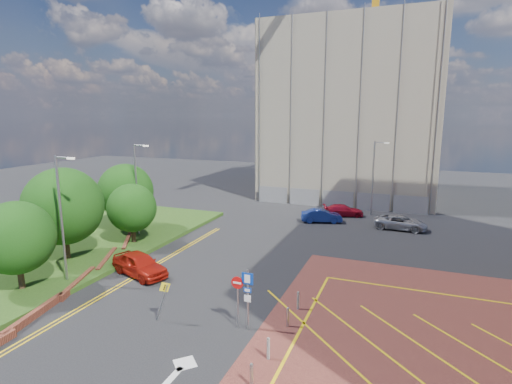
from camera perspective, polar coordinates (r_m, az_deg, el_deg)
The scene contains 19 objects.
ground at distance 20.76m, azimuth -3.65°, elevation -20.05°, with size 140.00×140.00×0.00m, color black.
grass_bed at distance 35.41m, azimuth -26.88°, elevation -7.62°, with size 14.00×32.00×0.30m, color #244315.
retaining_wall at distance 28.51m, azimuth -24.38°, elevation -11.67°, with size 6.06×20.33×0.40m.
tree_a at distance 27.86m, azimuth -31.04°, elevation -5.61°, with size 4.40×4.40×5.41m.
tree_b at distance 31.93m, azimuth -25.80°, elevation -1.84°, with size 5.60×5.60×6.74m.
tree_c at distance 34.38m, azimuth -17.31°, elevation -2.18°, with size 4.00×4.00×4.90m.
tree_d at distance 38.39m, azimuth -18.12°, elevation 0.12°, with size 5.00×5.00×6.08m.
lamp_left_near at distance 27.64m, azimuth -26.00°, elevation -2.79°, with size 1.53×0.16×8.00m.
lamp_left_far at distance 36.20m, azimuth -16.63°, elevation 0.86°, with size 1.53×0.16×8.00m.
lamp_back at distance 44.71m, azimuth 16.47°, elevation 2.30°, with size 1.53×0.16×8.00m.
sign_cluster at distance 20.53m, azimuth -1.75°, elevation -14.22°, with size 1.17×0.12×3.20m.
warning_sign at distance 21.86m, azimuth -13.13°, elevation -14.40°, with size 0.85×0.44×2.24m.
bollard_row at distance 18.45m, azimuth 1.02°, elevation -22.63°, with size 0.14×11.14×0.90m.
construction_building at distance 56.64m, azimuth 13.72°, elevation 10.89°, with size 21.20×19.20×22.00m, color #A59987.
construction_fence at distance 47.58m, azimuth 12.77°, elevation -1.13°, with size 21.60×0.06×2.00m, color gray.
car_red_left at distance 28.51m, azimuth -16.29°, elevation -9.87°, with size 1.84×4.58×1.56m, color #AC1A0E.
car_blue_back at distance 41.09m, azimuth 9.33°, elevation -3.36°, with size 1.42×4.09×1.35m, color navy.
car_red_back at distance 44.05m, azimuth 12.35°, elevation -2.58°, with size 1.74×4.27×1.24m, color #AC0E23.
car_silver_back at distance 40.47m, azimuth 19.93°, elevation -4.10°, with size 2.22×4.82×1.34m, color #A7A7AE.
Camera 1 is at (7.57, -16.13, 10.64)m, focal length 28.00 mm.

